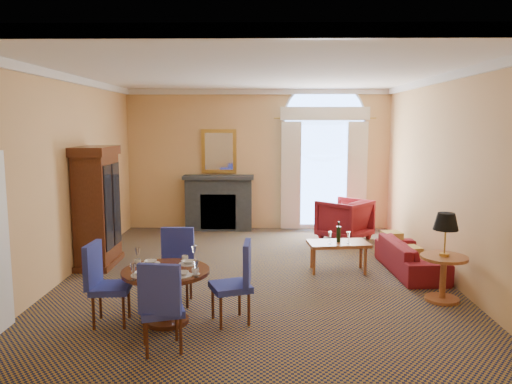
{
  "coord_description": "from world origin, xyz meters",
  "views": [
    {
      "loc": [
        0.13,
        -7.71,
        2.43
      ],
      "look_at": [
        0.0,
        0.5,
        1.3
      ],
      "focal_mm": 35.0,
      "sensor_mm": 36.0,
      "label": 1
    }
  ],
  "objects_px": {
    "armoire": "(97,209)",
    "armchair": "(344,219)",
    "sofa": "(411,257)",
    "coffee_table": "(338,244)",
    "dining_table": "(166,283)",
    "side_table": "(445,248)"
  },
  "relations": [
    {
      "from": "armoire",
      "to": "armchair",
      "type": "bearing_deg",
      "value": 23.62
    },
    {
      "from": "sofa",
      "to": "coffee_table",
      "type": "distance_m",
      "value": 1.21
    },
    {
      "from": "sofa",
      "to": "armchair",
      "type": "height_order",
      "value": "armchair"
    },
    {
      "from": "dining_table",
      "to": "coffee_table",
      "type": "bearing_deg",
      "value": 42.16
    },
    {
      "from": "armoire",
      "to": "side_table",
      "type": "distance_m",
      "value": 5.58
    },
    {
      "from": "armoire",
      "to": "sofa",
      "type": "bearing_deg",
      "value": -3.59
    },
    {
      "from": "sofa",
      "to": "side_table",
      "type": "distance_m",
      "value": 1.43
    },
    {
      "from": "armoire",
      "to": "sofa",
      "type": "relative_size",
      "value": 1.15
    },
    {
      "from": "armoire",
      "to": "dining_table",
      "type": "xyz_separation_m",
      "value": [
        1.66,
        -2.51,
        -0.48
      ]
    },
    {
      "from": "sofa",
      "to": "side_table",
      "type": "bearing_deg",
      "value": 178.77
    },
    {
      "from": "side_table",
      "to": "coffee_table",
      "type": "bearing_deg",
      "value": 132.45
    },
    {
      "from": "armoire",
      "to": "armchair",
      "type": "relative_size",
      "value": 2.17
    },
    {
      "from": "dining_table",
      "to": "armchair",
      "type": "height_order",
      "value": "dining_table"
    },
    {
      "from": "sofa",
      "to": "coffee_table",
      "type": "height_order",
      "value": "coffee_table"
    },
    {
      "from": "armchair",
      "to": "side_table",
      "type": "distance_m",
      "value": 3.76
    },
    {
      "from": "dining_table",
      "to": "armchair",
      "type": "bearing_deg",
      "value": 57.31
    },
    {
      "from": "armoire",
      "to": "armchair",
      "type": "xyz_separation_m",
      "value": [
        4.55,
        1.99,
        -0.56
      ]
    },
    {
      "from": "dining_table",
      "to": "armchair",
      "type": "xyz_separation_m",
      "value": [
        2.89,
        4.5,
        -0.08
      ]
    },
    {
      "from": "side_table",
      "to": "armchair",
      "type": "bearing_deg",
      "value": 101.9
    },
    {
      "from": "coffee_table",
      "to": "side_table",
      "type": "relative_size",
      "value": 0.86
    },
    {
      "from": "armoire",
      "to": "coffee_table",
      "type": "distance_m",
      "value": 4.13
    },
    {
      "from": "armoire",
      "to": "coffee_table",
      "type": "bearing_deg",
      "value": -4.47
    }
  ]
}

